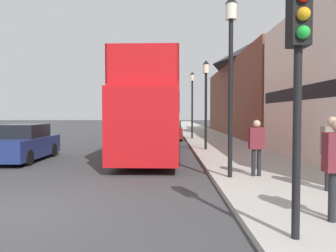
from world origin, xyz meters
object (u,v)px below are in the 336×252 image
(parked_car_ahead_of_bus, at_px, (172,131))
(parked_car_far_side, at_px, (24,144))
(pedestrian_second, at_px, (334,146))
(lamp_post_nearest, at_px, (232,54))
(tour_bus, at_px, (156,116))
(lamp_post_third, at_px, (194,93))
(lamp_post_second, at_px, (207,88))
(pedestrian_third, at_px, (258,142))
(traffic_signal, at_px, (301,56))

(parked_car_ahead_of_bus, height_order, parked_car_far_side, parked_car_far_side)
(pedestrian_second, xyz_separation_m, lamp_post_nearest, (-2.12, 1.70, 2.48))
(tour_bus, height_order, lamp_post_third, lamp_post_third)
(parked_car_ahead_of_bus, bearing_deg, lamp_post_nearest, -83.12)
(parked_car_far_side, xyz_separation_m, lamp_post_second, (8.15, 3.12, 2.61))
(parked_car_far_side, bearing_deg, pedestrian_second, 149.56)
(tour_bus, relative_size, pedestrian_third, 6.81)
(tour_bus, height_order, parked_car_ahead_of_bus, tour_bus)
(parked_car_far_side, xyz_separation_m, lamp_post_nearest, (8.00, -4.31, 2.98))
(pedestrian_third, relative_size, lamp_post_second, 0.36)
(lamp_post_second, bearing_deg, parked_car_ahead_of_bus, 102.24)
(traffic_signal, xyz_separation_m, lamp_post_second, (0.06, 12.16, 0.49))
(pedestrian_second, distance_m, lamp_post_third, 16.86)
(traffic_signal, distance_m, lamp_post_second, 12.17)
(lamp_post_third, bearing_deg, parked_car_far_side, -127.13)
(tour_bus, xyz_separation_m, parked_car_far_side, (-5.53, -2.21, -1.16))
(parked_car_ahead_of_bus, bearing_deg, tour_bus, -94.55)
(lamp_post_second, bearing_deg, parked_car_far_side, -159.04)
(tour_bus, xyz_separation_m, lamp_post_nearest, (2.47, -6.52, 1.82))
(traffic_signal, bearing_deg, pedestrian_third, 81.51)
(parked_car_ahead_of_bus, xyz_separation_m, pedestrian_third, (2.42, -15.31, 0.45))
(lamp_post_nearest, relative_size, lamp_post_second, 1.14)
(pedestrian_third, height_order, lamp_post_nearest, lamp_post_nearest)
(pedestrian_third, xyz_separation_m, lamp_post_nearest, (-0.82, -0.18, 2.56))
(tour_bus, height_order, traffic_signal, tour_bus)
(tour_bus, relative_size, lamp_post_second, 2.46)
(parked_car_ahead_of_bus, relative_size, lamp_post_third, 0.89)
(lamp_post_second, bearing_deg, pedestrian_third, -84.74)
(pedestrian_second, height_order, traffic_signal, traffic_signal)
(pedestrian_third, distance_m, lamp_post_third, 14.90)
(lamp_post_nearest, height_order, lamp_post_third, lamp_post_nearest)
(parked_car_far_side, distance_m, pedestrian_second, 11.78)
(parked_car_ahead_of_bus, relative_size, lamp_post_nearest, 0.84)
(parked_car_far_side, relative_size, pedestrian_third, 2.57)
(lamp_post_nearest, bearing_deg, lamp_post_third, 90.04)
(parked_car_ahead_of_bus, height_order, traffic_signal, traffic_signal)
(lamp_post_second, bearing_deg, traffic_signal, -90.29)
(pedestrian_second, height_order, pedestrian_third, pedestrian_second)
(parked_car_far_side, height_order, lamp_post_third, lamp_post_third)
(pedestrian_third, height_order, lamp_post_second, lamp_post_second)
(pedestrian_second, bearing_deg, lamp_post_second, 102.18)
(pedestrian_third, bearing_deg, pedestrian_second, -55.21)
(parked_car_far_side, xyz_separation_m, pedestrian_second, (10.12, -6.01, 0.50))
(parked_car_ahead_of_bus, distance_m, lamp_post_second, 8.65)
(parked_car_ahead_of_bus, height_order, lamp_post_second, lamp_post_second)
(parked_car_ahead_of_bus, xyz_separation_m, lamp_post_second, (1.75, -8.06, 2.62))
(lamp_post_third, bearing_deg, tour_bus, -106.41)
(traffic_signal, distance_m, lamp_post_third, 19.60)
(tour_bus, distance_m, lamp_post_second, 3.12)
(parked_car_far_side, bearing_deg, lamp_post_third, -126.87)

